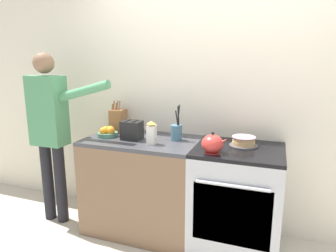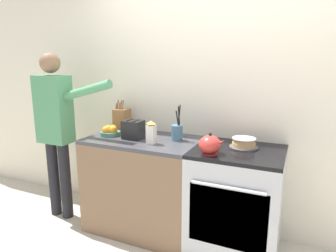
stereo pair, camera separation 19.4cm
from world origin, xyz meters
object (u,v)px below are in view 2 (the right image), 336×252
at_px(layer_cake, 244,143).
at_px(milk_carton, 151,133).
at_px(utensil_crock, 177,132).
at_px(tea_kettle, 210,145).
at_px(toaster, 133,130).
at_px(person_baker, 56,122).
at_px(stove_range, 236,201).
at_px(fruit_bowl, 110,131).
at_px(knife_block, 122,120).

bearing_deg(layer_cake, milk_carton, -164.61).
bearing_deg(utensil_crock, tea_kettle, -34.37).
height_order(layer_cake, toaster, toaster).
relative_size(toaster, person_baker, 0.11).
distance_m(stove_range, toaster, 1.11).
bearing_deg(stove_range, fruit_bowl, -178.50).
height_order(tea_kettle, person_baker, person_baker).
distance_m(knife_block, fruit_bowl, 0.23).
relative_size(milk_carton, person_baker, 0.12).
bearing_deg(fruit_bowl, utensil_crock, 8.93).
distance_m(utensil_crock, toaster, 0.41).
xyz_separation_m(utensil_crock, fruit_bowl, (-0.66, -0.10, -0.04)).
height_order(tea_kettle, milk_carton, milk_carton).
bearing_deg(milk_carton, layer_cake, 15.39).
relative_size(tea_kettle, utensil_crock, 0.65).
bearing_deg(milk_carton, stove_range, 9.72).
bearing_deg(utensil_crock, person_baker, -169.48).
relative_size(utensil_crock, toaster, 1.69).
bearing_deg(utensil_crock, milk_carton, -129.42).
relative_size(utensil_crock, milk_carton, 1.58).
xyz_separation_m(fruit_bowl, person_baker, (-0.57, -0.12, 0.06)).
height_order(stove_range, toaster, toaster).
bearing_deg(toaster, person_baker, -172.07).
bearing_deg(utensil_crock, fruit_bowl, -171.07).
height_order(layer_cake, fruit_bowl, fruit_bowl).
xyz_separation_m(stove_range, utensil_crock, (-0.57, 0.07, 0.54)).
xyz_separation_m(stove_range, layer_cake, (0.03, 0.08, 0.50)).
distance_m(tea_kettle, utensil_crock, 0.47).
bearing_deg(stove_range, tea_kettle, -133.58).
bearing_deg(stove_range, utensil_crock, 172.91).
height_order(layer_cake, milk_carton, milk_carton).
height_order(stove_range, knife_block, knife_block).
bearing_deg(toaster, utensil_crock, 15.82).
distance_m(layer_cake, person_baker, 1.84).
height_order(knife_block, utensil_crock, utensil_crock).
xyz_separation_m(stove_range, fruit_bowl, (-1.23, -0.03, 0.50)).
xyz_separation_m(knife_block, toaster, (0.27, -0.23, -0.03)).
distance_m(stove_range, fruit_bowl, 1.33).
relative_size(utensil_crock, fruit_bowl, 1.68).
height_order(utensil_crock, fruit_bowl, utensil_crock).
height_order(milk_carton, person_baker, person_baker).
height_order(stove_range, utensil_crock, utensil_crock).
bearing_deg(tea_kettle, stove_range, 46.42).
xyz_separation_m(utensil_crock, person_baker, (-1.23, -0.23, 0.03)).
distance_m(stove_range, person_baker, 1.90).
xyz_separation_m(stove_range, knife_block, (-1.24, 0.19, 0.57)).
relative_size(tea_kettle, knife_block, 0.66).
bearing_deg(fruit_bowl, person_baker, -167.67).
bearing_deg(toaster, layer_cake, 7.12).
bearing_deg(person_baker, layer_cake, 0.04).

